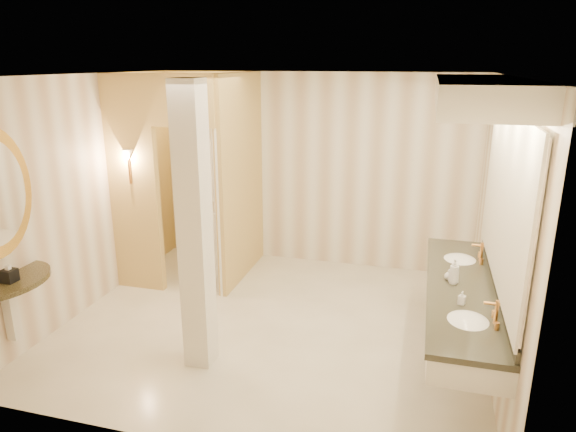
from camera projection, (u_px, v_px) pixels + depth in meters
The scene contains 15 objects.
floor at pixel (272, 323), 5.78m from camera, with size 4.50×4.50×0.00m, color #EFE6CE.
ceiling at pixel (270, 75), 5.00m from camera, with size 4.50×4.50×0.00m, color silver.
wall_back at pixel (313, 171), 7.24m from camera, with size 4.50×0.02×2.70m, color white.
wall_front at pixel (186, 285), 3.54m from camera, with size 4.50×0.02×2.70m, color white.
wall_left at pixel (86, 194), 5.95m from camera, with size 0.02×4.00×2.70m, color white.
wall_right at pixel (500, 225), 4.82m from camera, with size 0.02×4.00×2.70m, color white.
toilet_closet at pixel (208, 179), 6.55m from camera, with size 1.50×1.55×2.70m.
wall_sconce at pixel (128, 157), 6.16m from camera, with size 0.14×0.14×0.42m.
vanity at pixel (476, 206), 4.44m from camera, with size 0.75×2.70×2.09m.
pillar at pixel (195, 231), 4.67m from camera, with size 0.25×0.25×2.70m, color silver.
tissue_box at pixel (9, 276), 4.73m from camera, with size 0.12×0.12×0.12m, color black.
toilet at pixel (220, 244), 7.09m from camera, with size 0.46×0.81×0.82m, color white.
soap_bottle_a at pixel (462, 298), 4.29m from camera, with size 0.05×0.05×0.12m, color beige.
soap_bottle_b at pixel (449, 275), 4.77m from camera, with size 0.08×0.08×0.11m, color silver.
soap_bottle_c at pixel (454, 271), 4.68m from camera, with size 0.09×0.09×0.24m, color #C6B28C.
Camera 1 is at (1.53, -4.95, 2.83)m, focal length 32.00 mm.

